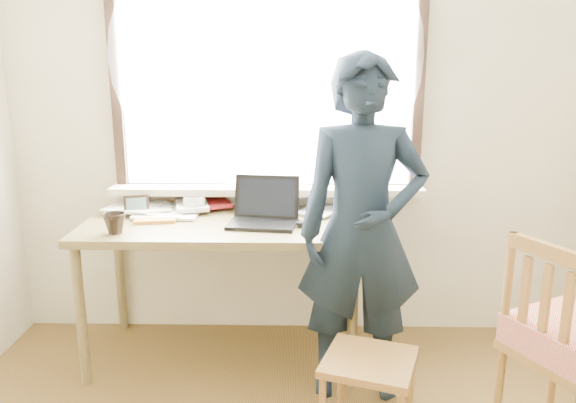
{
  "coord_description": "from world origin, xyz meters",
  "views": [
    {
      "loc": [
        -0.01,
        -1.35,
        1.67
      ],
      "look_at": [
        -0.06,
        0.95,
        1.09
      ],
      "focal_mm": 35.0,
      "sensor_mm": 36.0,
      "label": 1
    }
  ],
  "objects_px": {
    "work_chair": "(369,371)",
    "side_chair": "(568,341)",
    "mug_white": "(194,205)",
    "person": "(362,231)",
    "desk": "(223,235)",
    "mug_dark": "(115,223)",
    "laptop": "(264,212)"
  },
  "relations": [
    {
      "from": "side_chair",
      "to": "mug_white",
      "type": "bearing_deg",
      "value": 152.17
    },
    {
      "from": "work_chair",
      "to": "person",
      "type": "bearing_deg",
      "value": 90.79
    },
    {
      "from": "desk",
      "to": "work_chair",
      "type": "xyz_separation_m",
      "value": [
        0.74,
        -0.74,
        -0.39
      ]
    },
    {
      "from": "work_chair",
      "to": "side_chair",
      "type": "xyz_separation_m",
      "value": [
        0.84,
        -0.03,
        0.17
      ]
    },
    {
      "from": "laptop",
      "to": "side_chair",
      "type": "relative_size",
      "value": 0.41
    },
    {
      "from": "side_chair",
      "to": "mug_dark",
      "type": "bearing_deg",
      "value": 165.82
    },
    {
      "from": "desk",
      "to": "laptop",
      "type": "distance_m",
      "value": 0.28
    },
    {
      "from": "mug_white",
      "to": "person",
      "type": "distance_m",
      "value": 1.05
    },
    {
      "from": "laptop",
      "to": "mug_dark",
      "type": "xyz_separation_m",
      "value": [
        -0.76,
        -0.21,
        -0.01
      ]
    },
    {
      "from": "desk",
      "to": "person",
      "type": "height_order",
      "value": "person"
    },
    {
      "from": "mug_white",
      "to": "mug_dark",
      "type": "relative_size",
      "value": 1.13
    },
    {
      "from": "mug_dark",
      "to": "person",
      "type": "relative_size",
      "value": 0.07
    },
    {
      "from": "mug_dark",
      "to": "work_chair",
      "type": "relative_size",
      "value": 0.24
    },
    {
      "from": "desk",
      "to": "work_chair",
      "type": "bearing_deg",
      "value": -44.82
    },
    {
      "from": "work_chair",
      "to": "side_chair",
      "type": "height_order",
      "value": "side_chair"
    },
    {
      "from": "laptop",
      "to": "side_chair",
      "type": "height_order",
      "value": "laptop"
    },
    {
      "from": "laptop",
      "to": "person",
      "type": "xyz_separation_m",
      "value": [
        0.5,
        -0.31,
        -0.01
      ]
    },
    {
      "from": "mug_white",
      "to": "mug_dark",
      "type": "xyz_separation_m",
      "value": [
        -0.34,
        -0.4,
        0.0
      ]
    },
    {
      "from": "mug_white",
      "to": "work_chair",
      "type": "height_order",
      "value": "mug_white"
    },
    {
      "from": "desk",
      "to": "laptop",
      "type": "relative_size",
      "value": 3.84
    },
    {
      "from": "side_chair",
      "to": "work_chair",
      "type": "bearing_deg",
      "value": 177.87
    },
    {
      "from": "mug_white",
      "to": "person",
      "type": "bearing_deg",
      "value": -28.69
    },
    {
      "from": "mug_white",
      "to": "side_chair",
      "type": "distance_m",
      "value": 2.03
    },
    {
      "from": "work_chair",
      "to": "mug_white",
      "type": "bearing_deg",
      "value": 135.68
    },
    {
      "from": "mug_dark",
      "to": "work_chair",
      "type": "bearing_deg",
      "value": -21.66
    },
    {
      "from": "mug_dark",
      "to": "desk",
      "type": "bearing_deg",
      "value": 24.49
    },
    {
      "from": "side_chair",
      "to": "person",
      "type": "distance_m",
      "value": 1.02
    },
    {
      "from": "side_chair",
      "to": "desk",
      "type": "bearing_deg",
      "value": 154.16
    },
    {
      "from": "desk",
      "to": "laptop",
      "type": "height_order",
      "value": "laptop"
    },
    {
      "from": "desk",
      "to": "mug_dark",
      "type": "height_order",
      "value": "mug_dark"
    },
    {
      "from": "mug_dark",
      "to": "work_chair",
      "type": "height_order",
      "value": "mug_dark"
    },
    {
      "from": "mug_white",
      "to": "mug_dark",
      "type": "height_order",
      "value": "mug_dark"
    }
  ]
}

